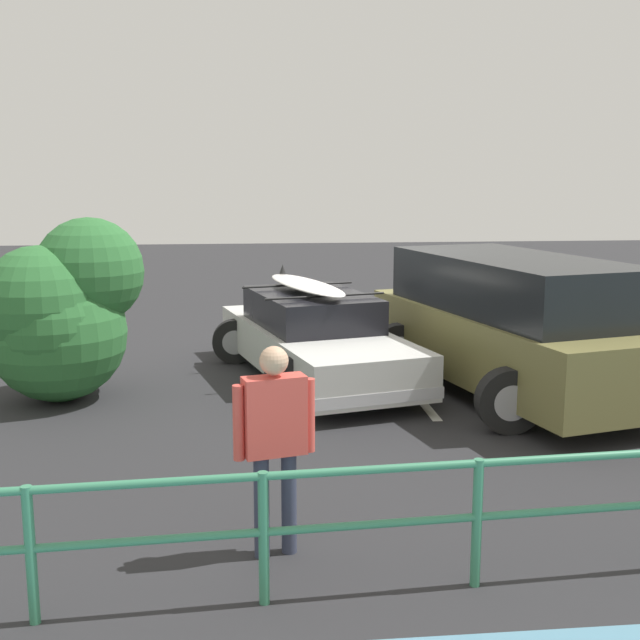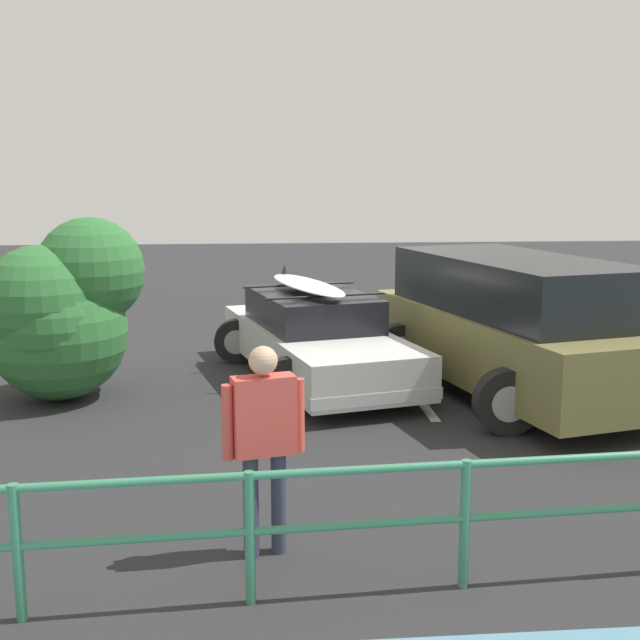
# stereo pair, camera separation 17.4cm
# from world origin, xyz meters

# --- Properties ---
(ground_plane) EXTENTS (44.00, 44.00, 0.02)m
(ground_plane) POSITION_xyz_m (0.00, 0.00, -0.01)
(ground_plane) COLOR #28282B
(ground_plane) RESTS_ON ground
(parking_stripe) EXTENTS (0.12, 4.12, 0.00)m
(parking_stripe) POSITION_xyz_m (-0.52, 0.51, 0.00)
(parking_stripe) COLOR silver
(parking_stripe) RESTS_ON ground
(sedan_car) EXTENTS (2.91, 4.64, 1.48)m
(sedan_car) POSITION_xyz_m (0.72, 0.47, 0.59)
(sedan_car) COLOR silver
(sedan_car) RESTS_ON ground
(suv_car) EXTENTS (3.20, 5.04, 1.79)m
(suv_car) POSITION_xyz_m (-1.74, 1.45, 0.92)
(suv_car) COLOR brown
(suv_car) RESTS_ON ground
(person_bystander) EXTENTS (0.61, 0.29, 1.60)m
(person_bystander) POSITION_xyz_m (1.50, 5.67, 0.96)
(person_bystander) COLOR #33384C
(person_bystander) RESTS_ON ground
(railing_fence) EXTENTS (10.30, 0.69, 0.92)m
(railing_fence) POSITION_xyz_m (-0.58, 6.24, 0.61)
(railing_fence) COLOR #387F5B
(railing_fence) RESTS_ON ground
(bush_near_left) EXTENTS (1.95, 1.89, 2.29)m
(bush_near_left) POSITION_xyz_m (3.96, 1.20, 1.03)
(bush_near_left) COLOR #4C3828
(bush_near_left) RESTS_ON ground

